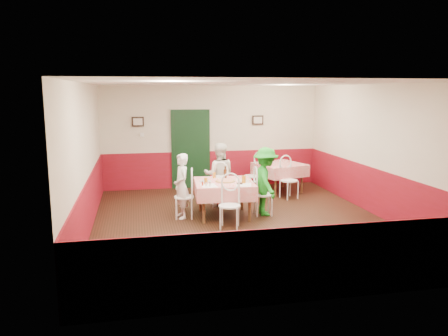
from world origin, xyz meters
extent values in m
plane|color=black|center=(0.00, 0.00, 0.00)|extent=(7.00, 7.00, 0.00)
plane|color=white|center=(0.00, 0.00, 2.80)|extent=(7.00, 7.00, 0.00)
cube|color=beige|center=(0.00, 3.50, 1.40)|extent=(6.00, 0.10, 2.80)
cube|color=beige|center=(0.00, -3.50, 1.40)|extent=(6.00, 0.10, 2.80)
cube|color=beige|center=(-3.00, 0.00, 1.40)|extent=(0.10, 7.00, 2.80)
cube|color=beige|center=(3.00, 0.00, 1.40)|extent=(0.10, 7.00, 2.80)
cube|color=maroon|center=(0.00, 3.48, 0.50)|extent=(6.00, 0.03, 1.00)
cube|color=maroon|center=(0.00, -3.48, 0.50)|extent=(6.00, 0.03, 1.00)
cube|color=maroon|center=(-2.98, 0.00, 0.50)|extent=(0.03, 7.00, 1.00)
cube|color=maroon|center=(2.98, 0.00, 0.50)|extent=(0.03, 7.00, 1.00)
cube|color=black|center=(-0.60, 3.45, 1.05)|extent=(0.96, 0.06, 2.10)
cube|color=black|center=(-2.00, 3.45, 1.85)|extent=(0.32, 0.03, 0.26)
cube|color=black|center=(1.30, 3.45, 1.85)|extent=(0.32, 0.03, 0.26)
cube|color=white|center=(-1.90, 3.45, 1.50)|extent=(0.10, 0.03, 0.10)
cube|color=red|center=(-0.27, 0.51, 0.38)|extent=(1.31, 1.31, 0.77)
cube|color=red|center=(1.64, 2.49, 0.38)|extent=(1.40, 1.40, 0.77)
cylinder|color=#B74723|center=(-0.24, 0.48, 0.77)|extent=(0.43, 0.43, 0.03)
cylinder|color=white|center=(-0.66, 0.57, 0.77)|extent=(0.27, 0.27, 0.01)
cylinder|color=white|center=(0.14, 0.46, 0.77)|extent=(0.27, 0.27, 0.01)
cylinder|color=white|center=(-0.26, 0.95, 0.77)|extent=(0.27, 0.27, 0.01)
cylinder|color=#BF7219|center=(-0.69, 0.30, 0.83)|extent=(0.08, 0.08, 0.13)
cylinder|color=#BF7219|center=(0.10, 0.26, 0.84)|extent=(0.09, 0.09, 0.15)
cylinder|color=#BF7219|center=(-0.41, 0.90, 0.82)|extent=(0.07, 0.07, 0.13)
cylinder|color=#381C0A|center=(-0.16, 0.88, 0.88)|extent=(0.07, 0.07, 0.23)
cylinder|color=silver|center=(-0.71, 0.10, 0.81)|extent=(0.04, 0.04, 0.09)
cylinder|color=silver|center=(-0.65, 0.05, 0.81)|extent=(0.04, 0.04, 0.09)
cylinder|color=#B23319|center=(-0.78, 0.18, 0.81)|extent=(0.04, 0.04, 0.09)
cube|color=white|center=(-0.65, 0.16, 0.76)|extent=(0.33, 0.42, 0.00)
cube|color=white|center=(0.07, 0.11, 0.76)|extent=(0.40, 0.47, 0.00)
cube|color=black|center=(0.00, 0.19, 0.77)|extent=(0.12, 0.10, 0.02)
imported|color=gray|center=(-1.16, 0.57, 0.69)|extent=(0.41, 0.55, 1.37)
imported|color=gray|center=(-0.20, 1.40, 0.74)|extent=(0.81, 0.69, 1.47)
imported|color=gray|center=(0.63, 0.44, 0.74)|extent=(0.56, 0.96, 1.47)
camera|label=1|loc=(-2.08, -8.37, 2.65)|focal=35.00mm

